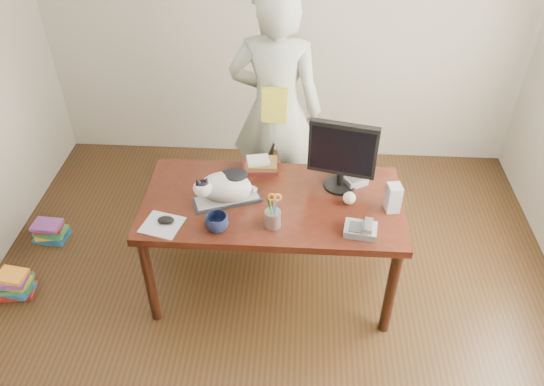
{
  "coord_description": "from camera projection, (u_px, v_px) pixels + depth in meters",
  "views": [
    {
      "loc": [
        0.15,
        -1.9,
        2.83
      ],
      "look_at": [
        0.0,
        0.55,
        0.85
      ],
      "focal_mm": 35.0,
      "sensor_mm": 36.0,
      "label": 1
    }
  ],
  "objects": [
    {
      "name": "mouse",
      "position": [
        166.0,
        220.0,
        3.08
      ],
      "size": [
        0.11,
        0.09,
        0.04
      ],
      "rotation": [
        0.0,
        0.0,
        -0.24
      ],
      "color": "black",
      "rests_on": "mousepad"
    },
    {
      "name": "room",
      "position": [
        265.0,
        183.0,
        2.41
      ],
      "size": [
        4.5,
        4.5,
        4.5
      ],
      "color": "black",
      "rests_on": "ground"
    },
    {
      "name": "monitor",
      "position": [
        342.0,
        153.0,
        3.19
      ],
      "size": [
        0.42,
        0.24,
        0.47
      ],
      "rotation": [
        0.0,
        0.0,
        -0.22
      ],
      "color": "black",
      "rests_on": "desk"
    },
    {
      "name": "pen_cup",
      "position": [
        273.0,
        217.0,
        3.04
      ],
      "size": [
        0.1,
        0.1,
        0.24
      ],
      "rotation": [
        0.0,
        0.0,
        0.0
      ],
      "color": "gray",
      "rests_on": "desk"
    },
    {
      "name": "book_pile_b",
      "position": [
        50.0,
        231.0,
        4.04
      ],
      "size": [
        0.26,
        0.2,
        0.15
      ],
      "color": "#164F88",
      "rests_on": "ground"
    },
    {
      "name": "calculator",
      "position": [
        352.0,
        177.0,
        3.4
      ],
      "size": [
        0.21,
        0.23,
        0.06
      ],
      "rotation": [
        0.0,
        0.0,
        0.54
      ],
      "color": "slate",
      "rests_on": "desk"
    },
    {
      "name": "person",
      "position": [
        276.0,
        111.0,
        3.79
      ],
      "size": [
        0.7,
        0.49,
        1.82
      ],
      "primitive_type": "imported",
      "rotation": [
        0.0,
        0.0,
        3.06
      ],
      "color": "silver",
      "rests_on": "ground"
    },
    {
      "name": "mousepad",
      "position": [
        162.0,
        225.0,
        3.08
      ],
      "size": [
        0.26,
        0.25,
        0.0
      ],
      "rotation": [
        0.0,
        0.0,
        -0.24
      ],
      "color": "silver",
      "rests_on": "desk"
    },
    {
      "name": "speaker",
      "position": [
        393.0,
        198.0,
        3.14
      ],
      "size": [
        0.09,
        0.1,
        0.18
      ],
      "rotation": [
        0.0,
        0.0,
        0.17
      ],
      "color": "#A0A0A3",
      "rests_on": "desk"
    },
    {
      "name": "baseball",
      "position": [
        349.0,
        198.0,
        3.21
      ],
      "size": [
        0.08,
        0.08,
        0.08
      ],
      "rotation": [
        0.0,
        0.0,
        0.14
      ],
      "color": "white",
      "rests_on": "desk"
    },
    {
      "name": "phone",
      "position": [
        361.0,
        229.0,
        3.01
      ],
      "size": [
        0.2,
        0.16,
        0.08
      ],
      "rotation": [
        0.0,
        0.0,
        -0.15
      ],
      "color": "slate",
      "rests_on": "desk"
    },
    {
      "name": "coffee_mug",
      "position": [
        217.0,
        223.0,
        3.02
      ],
      "size": [
        0.19,
        0.19,
        0.1
      ],
      "primitive_type": "imported",
      "rotation": [
        0.0,
        0.0,
        0.79
      ],
      "color": "black",
      "rests_on": "desk"
    },
    {
      "name": "desk",
      "position": [
        273.0,
        210.0,
        3.41
      ],
      "size": [
        1.6,
        0.8,
        0.75
      ],
      "color": "black",
      "rests_on": "ground"
    },
    {
      "name": "book_pile_a",
      "position": [
        14.0,
        284.0,
        3.6
      ],
      "size": [
        0.27,
        0.22,
        0.18
      ],
      "color": "#A11717",
      "rests_on": "ground"
    },
    {
      "name": "cat",
      "position": [
        224.0,
        186.0,
        3.17
      ],
      "size": [
        0.38,
        0.29,
        0.23
      ],
      "rotation": [
        0.0,
        0.0,
        0.37
      ],
      "color": "silver",
      "rests_on": "keyboard"
    },
    {
      "name": "keyboard",
      "position": [
        227.0,
        199.0,
        3.25
      ],
      "size": [
        0.44,
        0.29,
        0.02
      ],
      "rotation": [
        0.0,
        0.0,
        0.37
      ],
      "color": "black",
      "rests_on": "desk"
    },
    {
      "name": "book_stack",
      "position": [
        260.0,
        165.0,
        3.48
      ],
      "size": [
        0.25,
        0.2,
        0.09
      ],
      "rotation": [
        0.0,
        0.0,
        0.11
      ],
      "color": "#441212",
      "rests_on": "desk"
    },
    {
      "name": "held_book",
      "position": [
        275.0,
        105.0,
        3.57
      ],
      "size": [
        0.18,
        0.12,
        0.24
      ],
      "rotation": [
        0.0,
        0.0,
        -0.08
      ],
      "color": "gold",
      "rests_on": "person"
    }
  ]
}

